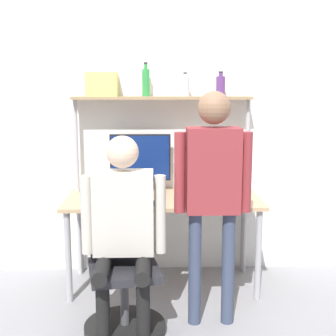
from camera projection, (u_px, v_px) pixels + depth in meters
ground_plane at (164, 305)px, 3.63m from camera, size 12.00×12.00×0.00m
wall_back at (162, 123)px, 4.16m from camera, size 8.00×0.06×2.70m
desk at (163, 207)px, 3.89m from camera, size 1.60×0.73×0.76m
shelf_unit at (162, 128)px, 4.02m from camera, size 1.52×0.22×1.59m
monitor at (140, 160)px, 4.06m from camera, size 0.53×0.16×0.50m
laptop at (119, 194)px, 3.71m from camera, size 0.32×0.24×0.23m
cell_phone at (151, 203)px, 3.66m from camera, size 0.07×0.15×0.01m
office_chair at (124, 291)px, 3.21m from camera, size 0.56×0.56×0.92m
person_seated at (123, 220)px, 3.08m from camera, size 0.57×0.47×1.36m
person_standing at (213, 180)px, 3.18m from camera, size 0.53×0.22×1.64m
bottle_clear at (185, 86)px, 3.96m from camera, size 0.07×0.07×0.20m
bottle_green at (146, 82)px, 3.95m from camera, size 0.06×0.06×0.28m
bottle_purple at (221, 86)px, 3.97m from camera, size 0.08×0.08×0.21m
storage_box at (102, 84)px, 3.94m from camera, size 0.26×0.20×0.20m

